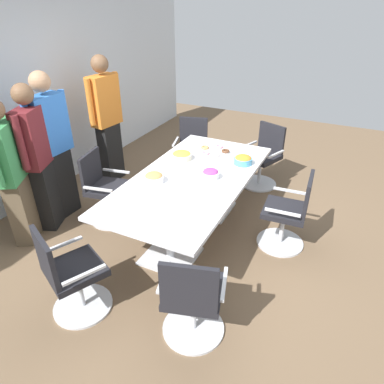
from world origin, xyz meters
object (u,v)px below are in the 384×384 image
object	(u,v)px
office_chair_1	(263,159)
office_chair_5	(192,301)
office_chair_0	(289,215)
office_chair_2	(192,152)
office_chair_3	(105,191)
office_chair_4	(70,277)
person_standing_1	(38,158)
snack_bowl_chips_yellow	(182,155)
conference_table	(192,186)
snack_bowl_chips_orange	(243,160)
donut_platter	(214,151)
person_standing_2	(53,145)
person_standing_3	(106,118)
snack_bowl_candy_mix	(211,174)
snack_bowl_cookies	(154,178)
person_standing_0	(12,174)

from	to	relation	value
office_chair_1	office_chair_5	size ratio (longest dim) A/B	1.00
office_chair_0	office_chair_2	bearing A→B (deg)	53.70
office_chair_3	office_chair_4	size ratio (longest dim) A/B	1.00
person_standing_1	snack_bowl_chips_yellow	bearing A→B (deg)	105.22
conference_table	office_chair_0	xyz separation A→B (m)	(0.23, -1.09, -0.22)
office_chair_1	snack_bowl_chips_orange	world-z (taller)	office_chair_1
conference_table	donut_platter	distance (m)	0.76
office_chair_4	office_chair_5	size ratio (longest dim) A/B	1.00
person_standing_1	snack_bowl_chips_yellow	world-z (taller)	person_standing_1
conference_table	office_chair_4	world-z (taller)	office_chair_4
office_chair_1	person_standing_2	world-z (taller)	person_standing_2
person_standing_2	donut_platter	xyz separation A→B (m)	(1.10, -1.66, -0.19)
person_standing_1	person_standing_2	world-z (taller)	person_standing_2
office_chair_4	office_chair_1	bearing A→B (deg)	101.07
office_chair_5	person_standing_3	distance (m)	3.23
office_chair_0	donut_platter	xyz separation A→B (m)	(0.52, 1.14, 0.36)
office_chair_2	person_standing_2	distance (m)	2.07
snack_bowl_chips_yellow	conference_table	bearing A→B (deg)	-139.22
office_chair_0	office_chair_4	xyz separation A→B (m)	(-1.81, 1.51, 0.00)
snack_bowl_candy_mix	office_chair_0	bearing A→B (deg)	-79.74
snack_bowl_candy_mix	person_standing_3	bearing A→B (deg)	71.15
person_standing_3	office_chair_2	bearing A→B (deg)	126.38
person_standing_2	snack_bowl_candy_mix	bearing A→B (deg)	104.38
office_chair_0	office_chair_5	bearing A→B (deg)	161.06
office_chair_5	person_standing_1	distance (m)	2.48
person_standing_1	person_standing_3	xyz separation A→B (m)	(1.37, 0.08, 0.06)
office_chair_0	person_standing_3	distance (m)	2.93
person_standing_2	snack_bowl_chips_yellow	size ratio (longest dim) A/B	7.30
office_chair_3	office_chair_5	bearing A→B (deg)	46.48
office_chair_0	office_chair_1	world-z (taller)	same
person_standing_1	office_chair_0	bearing A→B (deg)	85.22
snack_bowl_candy_mix	office_chair_2	bearing A→B (deg)	33.67
office_chair_5	snack_bowl_candy_mix	distance (m)	1.55
person_standing_2	person_standing_1	bearing A→B (deg)	11.81
snack_bowl_cookies	office_chair_2	bearing A→B (deg)	11.54
snack_bowl_chips_orange	office_chair_2	bearing A→B (deg)	54.07
office_chair_0	office_chair_4	size ratio (longest dim) A/B	1.00
office_chair_4	snack_bowl_chips_yellow	distance (m)	2.00
office_chair_3	donut_platter	xyz separation A→B (m)	(0.99, -1.05, 0.36)
person_standing_0	snack_bowl_chips_orange	bearing A→B (deg)	97.87
snack_bowl_chips_orange	snack_bowl_chips_yellow	distance (m)	0.76
person_standing_0	snack_bowl_chips_yellow	size ratio (longest dim) A/B	6.70
conference_table	office_chair_0	distance (m)	1.14
office_chair_1	snack_bowl_chips_yellow	size ratio (longest dim) A/B	3.63
office_chair_2	office_chair_4	distance (m)	2.94
person_standing_3	snack_bowl_chips_yellow	size ratio (longest dim) A/B	7.40
snack_bowl_cookies	person_standing_3	bearing A→B (deg)	54.21
office_chair_2	person_standing_2	size ratio (longest dim) A/B	0.50
person_standing_1	person_standing_3	world-z (taller)	person_standing_3
office_chair_3	snack_bowl_chips_yellow	distance (m)	1.06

